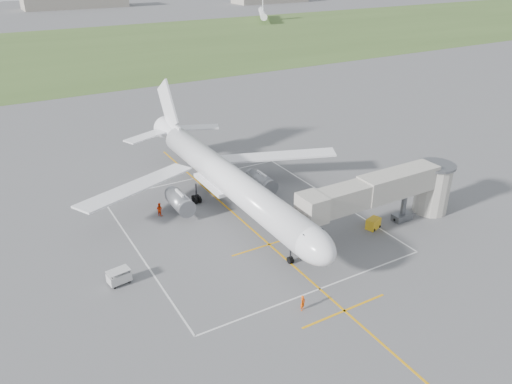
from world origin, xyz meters
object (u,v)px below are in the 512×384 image
airliner (227,179)px  baggage_cart (119,277)px  gpu_unit (373,224)px  ramp_worker_wing (160,209)px  jet_bridge (393,191)px  ramp_worker_nose (303,303)px

airliner → baggage_cart: 20.25m
gpu_unit → ramp_worker_wing: bearing=126.1°
jet_bridge → gpu_unit: bearing=174.4°
gpu_unit → airliner: bearing=116.8°
gpu_unit → ramp_worker_wing: size_ratio=1.15×
gpu_unit → baggage_cart: 31.18m
airliner → gpu_unit: size_ratio=22.47×
baggage_cart → ramp_worker_nose: bearing=-51.3°
gpu_unit → baggage_cart: baggage_cart is taller
gpu_unit → ramp_worker_nose: 18.79m
airliner → ramp_worker_nose: airliner is taller
baggage_cart → ramp_worker_nose: (14.12, -13.13, 0.00)m
jet_bridge → ramp_worker_nose: jet_bridge is taller
jet_bridge → baggage_cart: bearing=171.8°
gpu_unit → ramp_worker_nose: size_ratio=1.26×
airliner → ramp_worker_wing: bearing=163.1°
ramp_worker_wing → airliner: bearing=-137.6°
jet_bridge → baggage_cart: jet_bridge is taller
gpu_unit → ramp_worker_nose: ramp_worker_nose is taller
airliner → gpu_unit: airliner is taller
baggage_cart → ramp_worker_wing: bearing=45.3°
airliner → jet_bridge: 21.22m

